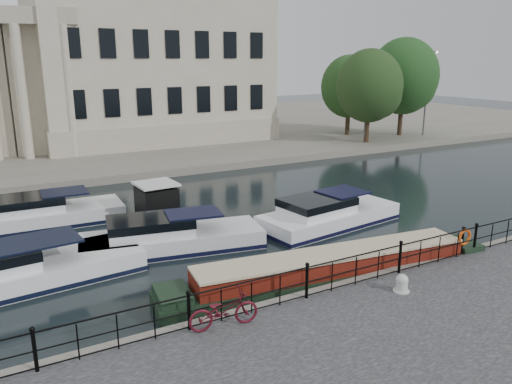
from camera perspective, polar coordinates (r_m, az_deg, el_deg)
ground_plane at (r=18.37m, az=1.68°, el=-10.72°), size 160.00×160.00×0.00m
far_bank at (r=54.43m, az=-19.80°, el=6.05°), size 120.00×42.00×0.55m
railing at (r=16.15m, az=5.84°, el=-9.87°), size 24.14×0.14×1.22m
civic_building at (r=49.49m, az=-20.81°, el=13.04°), size 53.55×31.84×16.85m
lamp_posts at (r=49.15m, az=15.96°, el=10.80°), size 8.24×1.55×8.07m
bicycle at (r=14.53m, az=-3.73°, el=-13.33°), size 2.12×0.96×1.07m
mooring_bollard at (r=17.32m, az=16.33°, el=-9.99°), size 0.54×0.54×0.60m
life_ring_post at (r=21.07m, az=22.70°, el=-4.83°), size 0.68×0.19×1.10m
narrowboat at (r=18.73m, az=8.83°, el=-9.14°), size 13.26×3.31×1.49m
harbour_hut at (r=25.09m, az=-11.25°, el=-1.51°), size 2.70×2.30×2.16m
cabin_cruisers at (r=22.39m, az=-13.47°, el=-5.26°), size 23.00×10.22×1.99m
trees at (r=49.73m, az=14.15°, el=11.88°), size 12.11×10.20×9.40m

